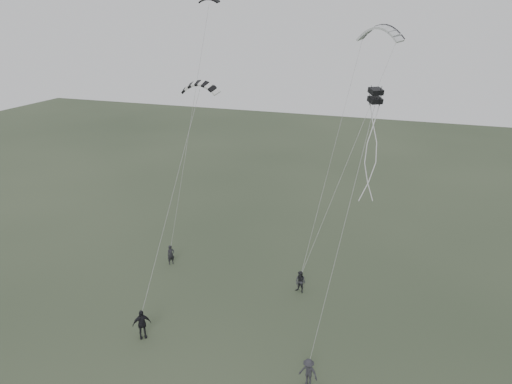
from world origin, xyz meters
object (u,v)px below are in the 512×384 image
(flyer_right, at_px, (300,282))
(kite_pale_large, at_px, (380,27))
(kite_striped, at_px, (200,83))
(flyer_far, at_px, (308,372))
(flyer_left, at_px, (171,255))
(kite_box, at_px, (375,96))
(flyer_center, at_px, (142,324))

(flyer_right, height_order, kite_pale_large, kite_pale_large)
(kite_striped, bearing_deg, flyer_far, -41.91)
(flyer_left, distance_m, kite_striped, 13.76)
(flyer_left, xyz_separation_m, kite_pale_large, (13.85, 7.88, 16.92))
(kite_striped, xyz_separation_m, kite_box, (12.24, -5.37, 0.60))
(flyer_center, distance_m, kite_pale_large, 26.18)
(flyer_right, relative_size, flyer_center, 0.85)
(flyer_left, xyz_separation_m, flyer_right, (10.67, -0.73, 0.02))
(flyer_far, height_order, kite_box, kite_box)
(flyer_right, xyz_separation_m, flyer_center, (-7.77, -8.26, 0.14))
(flyer_far, bearing_deg, flyer_left, 154.15)
(flyer_far, distance_m, kite_pale_large, 24.38)
(flyer_right, distance_m, kite_box, 15.43)
(kite_pale_large, bearing_deg, kite_striped, -116.62)
(flyer_right, xyz_separation_m, kite_striped, (-7.63, 0.79, 13.40))
(flyer_center, height_order, flyer_far, flyer_center)
(flyer_center, bearing_deg, flyer_far, -45.43)
(flyer_far, relative_size, kite_box, 2.31)
(flyer_right, height_order, flyer_center, flyer_center)
(flyer_left, height_order, flyer_center, flyer_center)
(kite_striped, bearing_deg, flyer_left, -177.75)
(flyer_right, relative_size, kite_pale_large, 0.44)
(flyer_left, bearing_deg, kite_striped, -46.62)
(flyer_center, xyz_separation_m, flyer_far, (10.51, -0.70, -0.14))
(flyer_left, xyz_separation_m, kite_box, (15.27, -5.32, 14.02))
(kite_pale_large, bearing_deg, kite_box, -56.36)
(flyer_center, height_order, kite_striped, kite_striped)
(flyer_right, distance_m, flyer_center, 11.34)
(kite_striped, distance_m, kite_box, 13.38)
(flyer_center, distance_m, flyer_far, 10.54)
(flyer_right, height_order, flyer_far, flyer_right)
(flyer_left, relative_size, flyer_far, 0.97)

